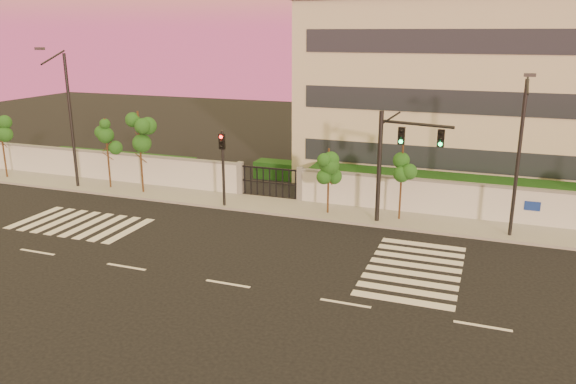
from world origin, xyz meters
name	(u,v)px	position (x,y,z in m)	size (l,w,h in m)	color
ground	(228,284)	(0.00, 0.00, 0.00)	(120.00, 120.00, 0.00)	black
sidewalk	(308,210)	(0.00, 10.50, 0.07)	(60.00, 3.00, 0.15)	gray
perimeter_wall	(318,187)	(0.10, 12.00, 1.07)	(60.00, 0.36, 2.20)	silver
hedge_row	(346,181)	(1.17, 14.74, 0.82)	(41.00, 4.25, 1.80)	#0F3310
institutional_building	(487,91)	(9.00, 21.99, 6.16)	(24.40, 12.40, 12.25)	beige
road_markings	(233,247)	(-1.58, 3.76, 0.01)	(57.00, 7.62, 0.02)	silver
street_tree_a	(1,129)	(-22.30, 10.14, 3.56)	(1.41, 1.12, 4.84)	#382314
street_tree_b	(107,137)	(-13.68, 10.40, 3.47)	(1.41, 1.12, 4.72)	#382314
street_tree_c	(140,134)	(-10.99, 10.19, 3.92)	(1.55, 1.23, 5.34)	#382314
street_tree_d	(329,166)	(1.31, 10.19, 2.84)	(1.37, 1.09, 3.86)	#382314
street_tree_e	(403,159)	(5.31, 10.47, 3.52)	(1.35, 1.07, 4.78)	#382314
traffic_signal_main	(394,155)	(4.97, 9.73, 3.86)	(3.83, 1.08, 6.11)	black
traffic_signal_secondary	(223,159)	(-4.84, 9.36, 2.92)	(0.36, 0.34, 4.60)	black
streetlight_west	(68,114)	(-15.96, 9.71, 4.95)	(0.55, 2.20, 9.15)	black
streetlight_east	(519,152)	(10.96, 9.66, 4.48)	(0.49, 1.99, 8.28)	black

